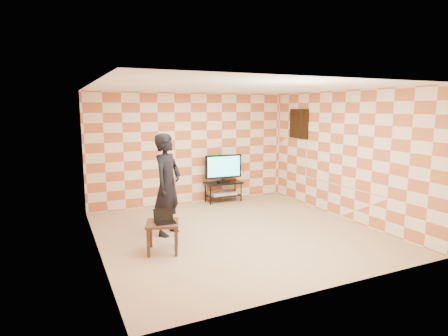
{
  "coord_description": "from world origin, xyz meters",
  "views": [
    {
      "loc": [
        -3.09,
        -6.09,
        2.34
      ],
      "look_at": [
        0.0,
        0.6,
        1.15
      ],
      "focal_mm": 30.0,
      "sensor_mm": 36.0,
      "label": 1
    }
  ],
  "objects_px": {
    "tv": "(223,167)",
    "side_table": "(163,227)",
    "person": "(167,185)",
    "tv_stand": "(223,187)"
  },
  "relations": [
    {
      "from": "tv",
      "to": "side_table",
      "type": "xyz_separation_m",
      "value": [
        -2.29,
        -2.6,
        -0.47
      ]
    },
    {
      "from": "tv_stand",
      "to": "tv",
      "type": "bearing_deg",
      "value": -86.4
    },
    {
      "from": "tv",
      "to": "person",
      "type": "height_order",
      "value": "person"
    },
    {
      "from": "side_table",
      "to": "person",
      "type": "distance_m",
      "value": 1.04
    },
    {
      "from": "tv",
      "to": "side_table",
      "type": "height_order",
      "value": "tv"
    },
    {
      "from": "tv_stand",
      "to": "tv",
      "type": "height_order",
      "value": "tv"
    },
    {
      "from": "tv",
      "to": "side_table",
      "type": "relative_size",
      "value": 1.45
    },
    {
      "from": "tv_stand",
      "to": "person",
      "type": "distance_m",
      "value": 2.7
    },
    {
      "from": "tv",
      "to": "tv_stand",
      "type": "bearing_deg",
      "value": 93.6
    },
    {
      "from": "person",
      "to": "side_table",
      "type": "bearing_deg",
      "value": -155.78
    }
  ]
}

